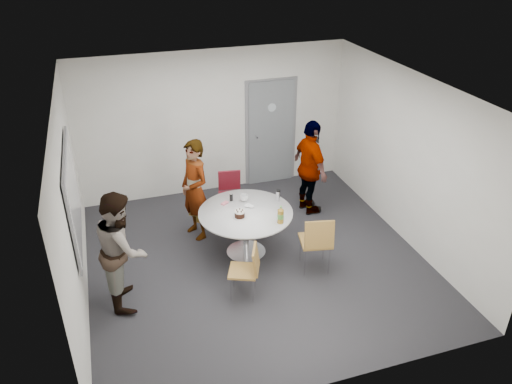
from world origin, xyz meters
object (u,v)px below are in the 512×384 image
object	(u,v)px
person_left	(122,249)
person_right	(310,168)
door	(271,133)
person_main	(195,190)
chair_near_left	(249,267)
table	(247,218)
whiteboard	(73,195)
chair_far	(230,190)
chair_near_right	(317,239)

from	to	relation	value
person_left	person_right	size ratio (longest dim) A/B	0.97
door	person_main	xyz separation A→B (m)	(-1.81, -1.51, -0.18)
door	person_right	bearing A→B (deg)	-79.33
person_main	chair_near_left	bearing A→B (deg)	-8.53
person_left	table	bearing A→B (deg)	-71.19
chair_near_left	person_main	bearing A→B (deg)	34.78
door	person_left	world-z (taller)	door
chair_near_left	person_main	world-z (taller)	person_main
whiteboard	table	world-z (taller)	whiteboard
chair_near_left	chair_far	bearing A→B (deg)	14.25
whiteboard	chair_near_right	xyz separation A→B (m)	(3.22, -0.74, -0.88)
person_right	chair_near_right	bearing A→B (deg)	154.36
door	chair_near_right	xyz separation A→B (m)	(-0.34, -3.02, -0.46)
chair_near_right	person_left	bearing A→B (deg)	-173.19
door	person_left	bearing A→B (deg)	-137.52
person_left	chair_near_left	bearing A→B (deg)	-102.61
chair_far	table	bearing A→B (deg)	96.43
door	chair_near_right	world-z (taller)	door
chair_near_left	person_left	world-z (taller)	person_left
whiteboard	table	xyz separation A→B (m)	(2.39, 0.03, -0.81)
chair_near_left	person_right	size ratio (longest dim) A/B	0.46
chair_near_right	person_right	distance (m)	1.80
chair_near_left	table	bearing A→B (deg)	7.21
table	person_right	xyz separation A→B (m)	(1.43, 0.90, 0.21)
door	chair_near_right	bearing A→B (deg)	-96.47
door	chair_near_left	bearing A→B (deg)	-114.13
chair_near_left	chair_far	distance (m)	2.17
door	whiteboard	distance (m)	4.25
person_right	chair_near_left	bearing A→B (deg)	131.90
chair_near_left	person_left	bearing A→B (deg)	97.55
table	person_main	xyz separation A→B (m)	(-0.64, 0.75, 0.20)
door	person_main	bearing A→B (deg)	-140.26
door	chair_far	bearing A→B (deg)	-135.78
table	chair_near_right	world-z (taller)	table
door	chair_near_right	distance (m)	3.07
chair_far	chair_near_right	bearing A→B (deg)	120.94
chair_near_right	chair_far	bearing A→B (deg)	123.58
chair_far	person_right	distance (m)	1.44
table	person_right	world-z (taller)	person_right
person_right	whiteboard	bearing A→B (deg)	97.76
chair_near_left	chair_near_right	bearing A→B (deg)	-56.16
table	chair_near_right	size ratio (longest dim) A/B	1.54
whiteboard	door	bearing A→B (deg)	32.66
table	chair_near_right	xyz separation A→B (m)	(0.83, -0.77, -0.07)
table	person_left	world-z (taller)	person_left
door	person_main	size ratio (longest dim) A/B	1.26
chair_near_left	person_right	xyz separation A→B (m)	(1.70, 1.88, 0.38)
door	table	size ratio (longest dim) A/B	1.48
person_main	person_right	world-z (taller)	person_right
table	person_right	bearing A→B (deg)	32.30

